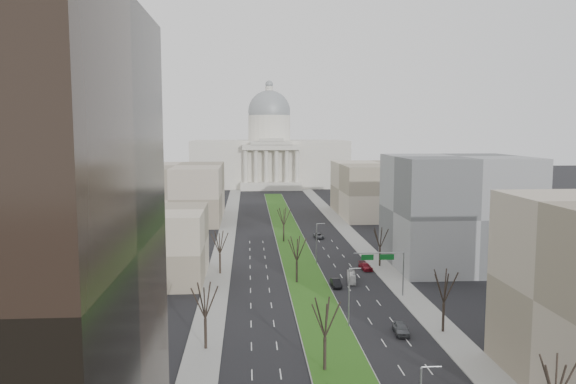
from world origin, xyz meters
name	(u,v)px	position (x,y,z in m)	size (l,w,h in m)	color
ground	(291,242)	(0.00, 120.00, 0.00)	(600.00, 600.00, 0.00)	black
median	(291,242)	(0.00, 118.99, 0.10)	(8.00, 222.03, 0.20)	#999993
sidewalk_left	(220,265)	(-17.50, 95.00, 0.07)	(5.00, 330.00, 0.15)	gray
sidewalk_right	(378,263)	(17.50, 95.00, 0.07)	(5.00, 330.00, 0.15)	gray
capitol	(269,155)	(0.00, 269.59, 16.31)	(80.00, 46.00, 55.00)	beige
building_beige_left	(139,245)	(-33.00, 85.00, 7.00)	(26.00, 22.00, 14.00)	gray
building_grey_right	(457,211)	(34.00, 92.00, 12.00)	(28.00, 26.00, 24.00)	slate
building_far_left	(176,192)	(-35.00, 160.00, 9.00)	(30.00, 40.00, 18.00)	gray
building_far_right	(382,189)	(35.00, 165.00, 9.00)	(30.00, 40.00, 18.00)	gray
tree_left_mid	(205,299)	(-17.20, 48.00, 7.00)	(5.40, 5.40, 9.72)	black
tree_left_far	(220,241)	(-17.20, 88.00, 6.84)	(5.28, 5.28, 9.50)	black
tree_right_near	(556,378)	(17.20, 22.00, 6.69)	(5.16, 5.16, 9.29)	black
tree_right_mid	(444,285)	(17.20, 52.00, 7.16)	(5.52, 5.52, 9.94)	black
tree_right_far	(380,237)	(17.20, 92.00, 6.53)	(5.04, 5.04, 9.07)	black
tree_median_a	(325,316)	(-2.00, 40.00, 7.00)	(5.40, 5.40, 9.72)	black
tree_median_b	(297,248)	(-2.00, 80.00, 7.00)	(5.40, 5.40, 9.72)	black
tree_median_c	(284,216)	(-2.00, 120.00, 7.00)	(5.40, 5.40, 9.72)	black
streetlamp_median_b	(349,296)	(3.76, 55.00, 4.81)	(1.90, 0.20, 9.16)	gray
streetlamp_median_c	(317,243)	(3.76, 95.00, 4.81)	(1.90, 0.20, 9.16)	gray
mast_arm_signs	(388,263)	(13.49, 70.03, 6.11)	(9.12, 0.24, 8.09)	gray
car_grey_near	(401,328)	(10.82, 51.73, 0.82)	(1.94, 4.83, 1.65)	#53575C
car_black	(336,283)	(5.20, 76.83, 0.75)	(1.59, 4.57, 1.51)	black
car_red	(365,266)	(13.50, 89.33, 0.71)	(1.99, 4.88, 1.42)	maroon
car_grey_far	(319,236)	(7.91, 124.46, 0.68)	(2.25, 4.87, 1.35)	#4B4D52
box_van	(351,277)	(8.76, 80.08, 0.91)	(1.52, 6.50, 1.81)	white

